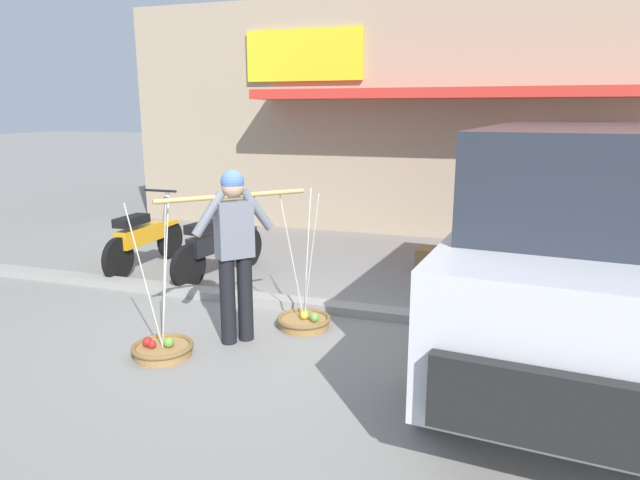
{
  "coord_description": "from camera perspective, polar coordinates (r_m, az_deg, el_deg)",
  "views": [
    {
      "loc": [
        2.14,
        -5.05,
        2.23
      ],
      "look_at": [
        0.27,
        0.6,
        0.85
      ],
      "focal_mm": 31.45,
      "sensor_mm": 36.0,
      "label": 1
    }
  ],
  "objects": [
    {
      "name": "ground_plane",
      "position": [
        5.93,
        -4.34,
        -9.1
      ],
      "size": [
        90.0,
        90.0,
        0.0
      ],
      "primitive_type": "plane",
      "color": "gray"
    },
    {
      "name": "parked_truck",
      "position": [
        5.51,
        25.3,
        0.26
      ],
      "size": [
        2.5,
        4.96,
        2.1
      ],
      "color": "silver",
      "rests_on": "ground"
    },
    {
      "name": "fruit_basket_left_side",
      "position": [
        5.95,
        -1.62,
        -8.17
      ],
      "size": [
        0.57,
        0.57,
        1.45
      ],
      "color": "#9E7542",
      "rests_on": "ground"
    },
    {
      "name": "fruit_basket_right_side",
      "position": [
        5.49,
        -15.73,
        -10.55
      ],
      "size": [
        0.57,
        0.57,
        1.45
      ],
      "color": "#9E7542",
      "rests_on": "ground"
    },
    {
      "name": "motorcycle_nearest_shop",
      "position": [
        8.39,
        -17.5,
        0.2
      ],
      "size": [
        0.54,
        1.82,
        1.09
      ],
      "color": "black",
      "rests_on": "ground"
    },
    {
      "name": "sidewalk_curb",
      "position": [
        6.52,
        -1.96,
        -6.51
      ],
      "size": [
        20.0,
        0.24,
        0.1
      ],
      "primitive_type": "cube",
      "color": "gray",
      "rests_on": "ground"
    },
    {
      "name": "storefront_building",
      "position": [
        12.46,
        15.61,
        11.99
      ],
      "size": [
        13.0,
        6.0,
        4.2
      ],
      "color": "tan",
      "rests_on": "ground"
    },
    {
      "name": "wooden_crate",
      "position": [
        8.15,
        11.34,
        -1.94
      ],
      "size": [
        0.44,
        0.36,
        0.32
      ],
      "primitive_type": "cube",
      "color": "olive",
      "rests_on": "ground"
    },
    {
      "name": "fruit_vendor",
      "position": [
        5.4,
        -8.68,
        -0.53
      ],
      "size": [
        1.04,
        1.11,
        1.7
      ],
      "color": "black",
      "rests_on": "ground"
    },
    {
      "name": "motorcycle_second_in_row",
      "position": [
        7.69,
        -10.36,
        -0.54
      ],
      "size": [
        0.58,
        1.8,
        1.09
      ],
      "color": "black",
      "rests_on": "ground"
    }
  ]
}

